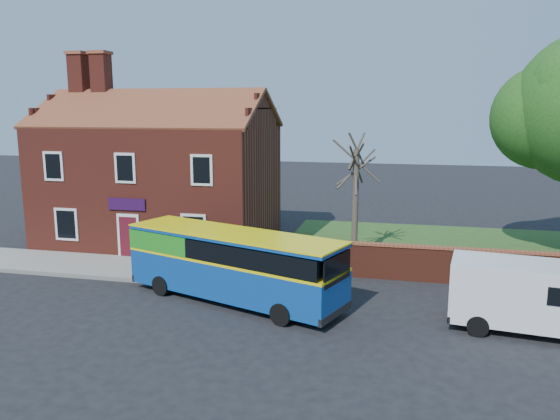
# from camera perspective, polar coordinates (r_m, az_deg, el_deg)

# --- Properties ---
(ground) EXTENTS (120.00, 120.00, 0.00)m
(ground) POSITION_cam_1_polar(r_m,az_deg,el_deg) (19.53, -7.50, -12.04)
(ground) COLOR black
(ground) RESTS_ON ground
(pavement) EXTENTS (18.00, 3.50, 0.12)m
(pavement) POSITION_cam_1_polar(r_m,az_deg,el_deg) (27.33, -17.15, -5.68)
(pavement) COLOR gray
(pavement) RESTS_ON ground
(kerb) EXTENTS (18.00, 0.15, 0.14)m
(kerb) POSITION_cam_1_polar(r_m,az_deg,el_deg) (25.90, -19.09, -6.67)
(kerb) COLOR slate
(kerb) RESTS_ON ground
(grass_strip) EXTENTS (26.00, 12.00, 0.04)m
(grass_strip) POSITION_cam_1_polar(r_m,az_deg,el_deg) (31.46, 24.68, -4.15)
(grass_strip) COLOR #426B28
(grass_strip) RESTS_ON ground
(shop_building) EXTENTS (12.30, 8.13, 10.50)m
(shop_building) POSITION_cam_1_polar(r_m,az_deg,el_deg) (31.66, -12.32, 2.92)
(shop_building) COLOR maroon
(shop_building) RESTS_ON ground
(bus) EXTENTS (9.34, 5.27, 2.78)m
(bus) POSITION_cam_1_polar(r_m,az_deg,el_deg) (21.59, -5.49, -5.35)
(bus) COLOR #0D4397
(bus) RESTS_ON ground
(van_near) EXTENTS (5.67, 2.87, 2.38)m
(van_near) POSITION_cam_1_polar(r_m,az_deg,el_deg) (20.39, 25.16, -8.00)
(van_near) COLOR white
(van_near) RESTS_ON ground
(bare_tree) EXTENTS (2.25, 2.68, 6.01)m
(bare_tree) POSITION_cam_1_polar(r_m,az_deg,el_deg) (27.82, 7.88, 1.35)
(bare_tree) COLOR #4C4238
(bare_tree) RESTS_ON ground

